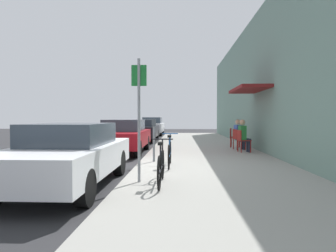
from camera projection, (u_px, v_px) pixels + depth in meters
ground_plane at (135, 170)px, 8.30m from camera, size 60.00×60.00×0.00m
sidewalk_slab at (209, 159)px, 10.19m from camera, size 4.50×32.00×0.12m
building_facade at (279, 74)px, 10.02m from camera, size 1.40×32.00×5.96m
parked_car_0 at (69, 154)px, 6.27m from camera, size 1.80×4.40×1.36m
parked_car_1 at (124, 136)px, 12.29m from camera, size 1.80×4.40×1.40m
parked_car_2 at (143, 130)px, 18.35m from camera, size 1.80×4.40×1.36m
parked_car_3 at (152, 126)px, 24.73m from camera, size 1.80×4.40×1.51m
parking_meter at (154, 137)px, 9.07m from camera, size 0.12×0.10×1.32m
street_sign at (139, 110)px, 6.17m from camera, size 0.32×0.06×2.60m
bicycle_0 at (161, 167)px, 5.99m from camera, size 0.46×1.71×0.90m
bicycle_1 at (170, 153)px, 8.24m from camera, size 0.46×1.71×0.90m
cafe_chair_0 at (242, 139)px, 11.56m from camera, size 0.50×0.50×0.87m
seated_patron_0 at (244, 135)px, 11.56m from camera, size 0.46×0.41×1.29m
cafe_chair_1 at (238, 138)px, 12.48m from camera, size 0.53×0.53×0.87m
seated_patron_1 at (239, 133)px, 12.49m from camera, size 0.49×0.44×1.29m
cafe_chair_2 at (233, 136)px, 13.50m from camera, size 0.54×0.54×0.87m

